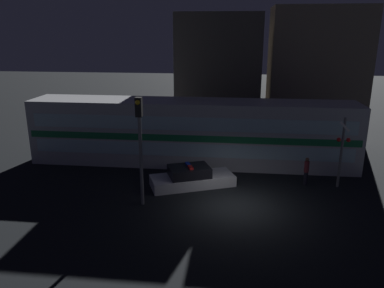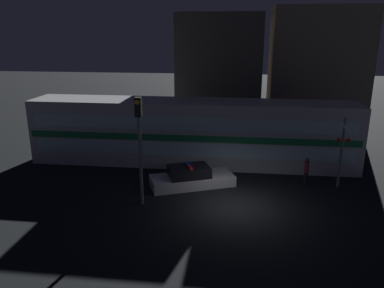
# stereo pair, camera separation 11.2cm
# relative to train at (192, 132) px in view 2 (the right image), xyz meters

# --- Properties ---
(ground_plane) EXTENTS (120.00, 120.00, 0.00)m
(ground_plane) POSITION_rel_train_xyz_m (2.85, -6.05, -2.03)
(ground_plane) COLOR black
(train) EXTENTS (20.36, 2.90, 4.06)m
(train) POSITION_rel_train_xyz_m (0.00, 0.00, 0.00)
(train) COLOR #B7BABF
(train) RESTS_ON ground_plane
(police_car) EXTENTS (4.84, 3.30, 1.23)m
(police_car) POSITION_rel_train_xyz_m (0.44, -3.77, -1.58)
(police_car) COLOR silver
(police_car) RESTS_ON ground_plane
(pedestrian) EXTENTS (0.27, 0.27, 1.58)m
(pedestrian) POSITION_rel_train_xyz_m (6.71, -2.92, -1.22)
(pedestrian) COLOR black
(pedestrian) RESTS_ON ground_plane
(crossing_signal_near) EXTENTS (0.71, 0.31, 3.88)m
(crossing_signal_near) POSITION_rel_train_xyz_m (8.41, -3.05, 0.12)
(crossing_signal_near) COLOR slate
(crossing_signal_near) RESTS_ON ground_plane
(traffic_light_corner) EXTENTS (0.30, 0.46, 5.31)m
(traffic_light_corner) POSITION_rel_train_xyz_m (-1.68, -6.38, 1.36)
(traffic_light_corner) COLOR slate
(traffic_light_corner) RESTS_ON ground_plane
(building_left) EXTENTS (6.47, 6.80, 9.55)m
(building_left) POSITION_rel_train_xyz_m (1.31, 8.34, 2.74)
(building_left) COLOR #47423D
(building_left) RESTS_ON ground_plane
(building_center) EXTENTS (7.26, 4.35, 10.03)m
(building_center) POSITION_rel_train_xyz_m (8.93, 7.90, 2.99)
(building_center) COLOR #726656
(building_center) RESTS_ON ground_plane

